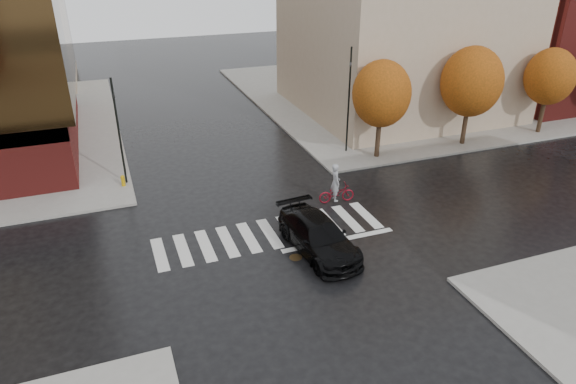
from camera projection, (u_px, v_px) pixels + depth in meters
name	position (u px, v px, depth m)	size (l,w,h in m)	color
ground	(273.00, 238.00, 25.61)	(120.00, 120.00, 0.00)	black
sidewalk_ne	(407.00, 92.00, 49.77)	(30.00, 30.00, 0.15)	gray
crosswalk	(270.00, 233.00, 26.02)	(12.00, 3.00, 0.01)	silver
building_ne_brick	(560.00, 16.00, 46.19)	(14.00, 14.00, 14.00)	maroon
tree_ne_a	(382.00, 94.00, 32.97)	(3.80, 3.80, 6.50)	black
tree_ne_b	(472.00, 82.00, 35.08)	(4.20, 4.20, 6.89)	black
tree_ne_c	(550.00, 77.00, 37.38)	(3.60, 3.60, 6.31)	black
sedan	(319.00, 236.00, 24.26)	(2.27, 5.58, 1.62)	black
cyclist	(336.00, 189.00, 28.80)	(2.13, 0.94, 2.34)	maroon
traffic_light_nw	(118.00, 127.00, 29.54)	(0.20, 0.18, 6.40)	black
traffic_light_ne	(349.00, 94.00, 33.96)	(0.20, 0.22, 7.11)	black
fire_hydrant	(123.00, 180.00, 30.52)	(0.25, 0.25, 0.69)	#B98C0A
manhole	(296.00, 257.00, 24.07)	(0.61, 0.61, 0.01)	#3D2C15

